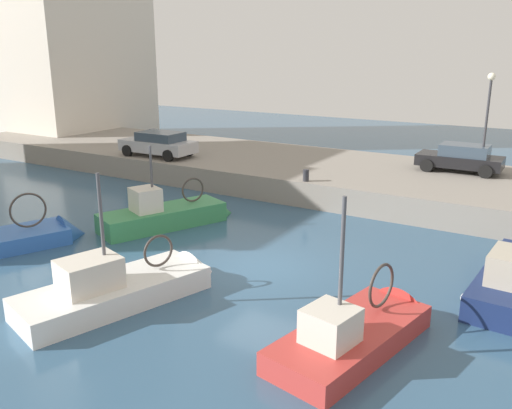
{
  "coord_description": "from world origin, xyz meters",
  "views": [
    {
      "loc": [
        -14.49,
        -8.6,
        7.04
      ],
      "look_at": [
        2.82,
        1.94,
        1.2
      ],
      "focal_mm": 37.71,
      "sensor_mm": 36.0,
      "label": 1
    }
  ],
  "objects": [
    {
      "name": "fishing_boat_white",
      "position": [
        -4.18,
        2.11,
        0.13
      ],
      "size": [
        6.52,
        3.6,
        4.79
      ],
      "color": "white",
      "rests_on": "ground"
    },
    {
      "name": "fishing_boat_red",
      "position": [
        -2.94,
        -4.59,
        0.1
      ],
      "size": [
        5.8,
        2.89,
        4.84
      ],
      "color": "#BC3833",
      "rests_on": "ground"
    },
    {
      "name": "fishing_boat_green",
      "position": [
        1.84,
        5.56,
        0.11
      ],
      "size": [
        6.12,
        3.8,
        4.22
      ],
      "color": "#388951",
      "rests_on": "ground"
    },
    {
      "name": "mooring_bollard_mid",
      "position": [
        7.35,
        2.0,
        1.48
      ],
      "size": [
        0.28,
        0.28,
        0.55
      ],
      "primitive_type": "cylinder",
      "color": "#2D2D33",
      "rests_on": "quay_wall"
    },
    {
      "name": "quay_streetlamp",
      "position": [
        13.0,
        -4.65,
        4.45
      ],
      "size": [
        0.36,
        0.36,
        4.83
      ],
      "color": "#38383D",
      "rests_on": "quay_wall"
    },
    {
      "name": "parked_car_silver",
      "position": [
        8.47,
        11.86,
        1.92
      ],
      "size": [
        2.11,
        4.41,
        1.4
      ],
      "color": "#B7B7BC",
      "rests_on": "quay_wall"
    },
    {
      "name": "quay_wall",
      "position": [
        11.5,
        0.0,
        0.6
      ],
      "size": [
        9.0,
        56.0,
        1.2
      ],
      "primitive_type": "cube",
      "color": "gray",
      "rests_on": "ground"
    },
    {
      "name": "parked_car_black",
      "position": [
        13.16,
        -3.66,
        1.9
      ],
      "size": [
        1.97,
        4.03,
        1.37
      ],
      "color": "black",
      "rests_on": "quay_wall"
    },
    {
      "name": "water_surface",
      "position": [
        0.0,
        0.0,
        0.0
      ],
      "size": [
        80.0,
        80.0,
        0.0
      ],
      "primitive_type": "plane",
      "color": "#335675",
      "rests_on": "ground"
    }
  ]
}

